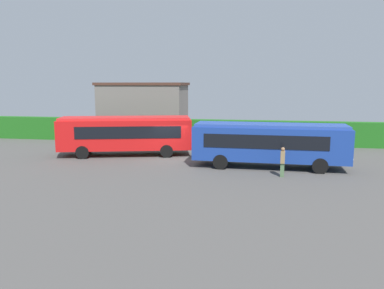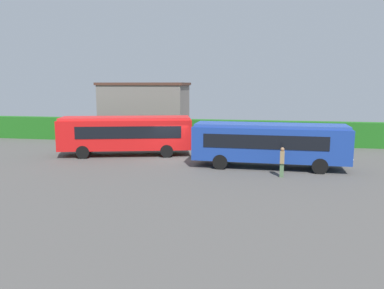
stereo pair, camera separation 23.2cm
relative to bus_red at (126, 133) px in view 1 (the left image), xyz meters
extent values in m
plane|color=#514F4C|center=(3.80, -0.85, -1.78)|extent=(64.00, 64.00, 0.00)
cube|color=red|center=(0.01, 0.00, -0.07)|extent=(10.58, 5.00, 2.32)
cube|color=red|center=(0.01, 0.00, 1.19)|extent=(10.23, 4.73, 0.20)
cube|color=black|center=(0.61, -1.16, 0.21)|extent=(7.77, 2.04, 0.93)
cube|color=black|center=(-0.02, 1.31, 0.21)|extent=(7.77, 2.04, 0.93)
cube|color=black|center=(-4.98, -1.28, 0.21)|extent=(0.55, 2.01, 0.97)
cube|color=silver|center=(-4.98, -1.28, 0.91)|extent=(0.38, 1.35, 0.28)
cylinder|color=black|center=(-2.79, -1.91, -1.28)|extent=(1.04, 0.52, 1.00)
cylinder|color=black|center=(-3.37, 0.33, -1.28)|extent=(1.04, 0.52, 1.00)
cylinder|color=black|center=(3.38, -0.32, -1.28)|extent=(1.04, 0.52, 1.00)
cylinder|color=black|center=(2.80, 1.92, -1.28)|extent=(1.04, 0.52, 1.00)
sphere|color=silver|center=(-4.83, -1.96, -0.88)|extent=(0.22, 0.22, 0.22)
sphere|color=silver|center=(-5.17, -0.62, -0.88)|extent=(0.22, 0.22, 0.22)
cube|color=navy|center=(11.09, -2.60, -0.11)|extent=(10.31, 2.81, 2.24)
cube|color=#2747A0|center=(11.09, -2.60, 1.11)|extent=(10.00, 2.60, 0.20)
cube|color=black|center=(10.82, -1.30, 0.16)|extent=(7.99, 0.25, 0.90)
cube|color=black|center=(10.76, -3.87, 0.16)|extent=(7.99, 0.25, 0.90)
cube|color=black|center=(16.23, -2.73, 0.16)|extent=(0.10, 2.08, 0.94)
cube|color=silver|center=(16.23, -2.73, 0.83)|extent=(0.08, 1.40, 0.28)
cylinder|color=black|center=(14.30, -1.51, -1.28)|extent=(1.01, 0.31, 1.00)
cylinder|color=black|center=(14.23, -3.85, -1.28)|extent=(1.01, 0.31, 1.00)
cylinder|color=black|center=(7.95, -1.34, -1.28)|extent=(1.01, 0.31, 1.00)
cylinder|color=black|center=(7.88, -3.68, -1.28)|extent=(1.01, 0.31, 1.00)
sphere|color=silver|center=(16.26, -2.04, -0.88)|extent=(0.22, 0.22, 0.22)
sphere|color=silver|center=(16.22, -3.43, -0.88)|extent=(0.22, 0.22, 0.22)
cube|color=#4C6B47|center=(11.82, -5.11, -1.35)|extent=(0.25, 0.29, 0.86)
cube|color=olive|center=(11.82, -5.11, -0.55)|extent=(0.28, 0.44, 0.75)
sphere|color=#8C6647|center=(11.82, -5.11, -0.06)|extent=(0.24, 0.24, 0.24)
cube|color=#334C8C|center=(12.50, 0.82, -1.33)|extent=(0.38, 0.39, 0.89)
cube|color=maroon|center=(12.50, 0.82, -0.50)|extent=(0.51, 0.53, 0.78)
sphere|color=brown|center=(12.50, 0.82, 0.01)|extent=(0.24, 0.24, 0.24)
cube|color=#4C6B47|center=(13.14, 0.14, -1.37)|extent=(0.35, 0.35, 0.81)
cube|color=#334C8C|center=(13.14, 0.14, -0.61)|extent=(0.47, 0.47, 0.71)
sphere|color=beige|center=(13.14, 0.14, -0.15)|extent=(0.22, 0.22, 0.22)
cube|color=#1E631B|center=(3.80, 7.34, -0.66)|extent=(44.00, 1.06, 2.25)
cube|color=slate|center=(-2.55, 13.28, 0.95)|extent=(9.34, 5.20, 5.46)
cube|color=#4C2D23|center=(-2.55, 13.28, 3.83)|extent=(9.72, 5.41, 0.30)
cone|color=orange|center=(-5.98, 4.78, -1.48)|extent=(0.36, 0.36, 0.60)
camera|label=1|loc=(10.24, -28.56, 3.90)|focal=35.71mm
camera|label=2|loc=(10.47, -28.52, 3.90)|focal=35.71mm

